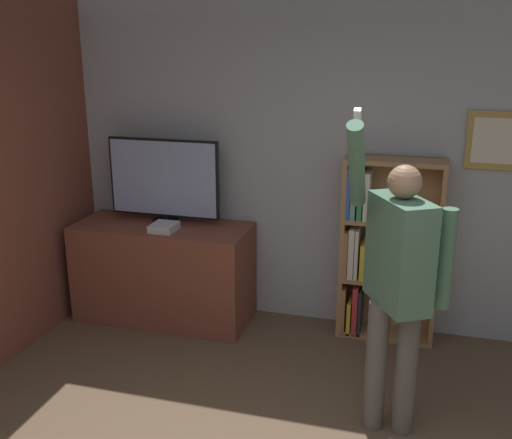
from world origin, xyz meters
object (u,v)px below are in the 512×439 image
Objects in this scene: game_console at (164,227)px; bookshelf at (378,251)px; television at (164,180)px; person at (398,276)px.

bookshelf is at bearing 10.46° from game_console.
game_console is (0.08, -0.21, -0.34)m from television.
game_console is 0.11× the size of person.
person is (0.20, -1.27, 0.30)m from bookshelf.
television is 0.65× the size of bookshelf.
person reaches higher than game_console.
game_console is at bearing -146.75° from person.
television is 2.31m from person.
person is at bearing -30.34° from television.
television is 1.86m from bookshelf.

